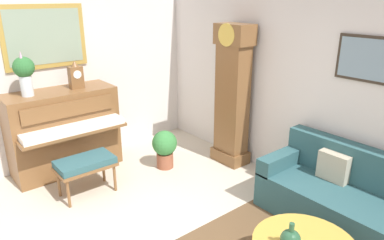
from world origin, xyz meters
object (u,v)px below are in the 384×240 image
mantel_clock (76,76)px  flower_vase (24,72)px  green_jug (290,239)px  couch (352,202)px  piano (64,131)px  piano_bench (85,164)px  grandfather_clock (232,100)px  potted_plant (165,147)px

mantel_clock → flower_vase: (-0.00, -0.65, 0.14)m
flower_vase → green_jug: size_ratio=2.42×
couch → mantel_clock: (-3.25, -1.58, 1.02)m
green_jug → piano: bearing=-169.6°
piano → piano_bench: (0.82, -0.07, -0.18)m
piano → green_jug: size_ratio=6.00×
piano → grandfather_clock: grandfather_clock is taller
couch → mantel_clock: 3.76m
piano_bench → flower_vase: size_ratio=1.21×
piano → green_jug: piano is taller
couch → flower_vase: bearing=-145.6°
grandfather_clock → piano: bearing=-122.9°
green_jug → potted_plant: bearing=168.8°
potted_plant → grandfather_clock: bearing=63.1°
piano_bench → couch: 3.09m
grandfather_clock → mantel_clock: bearing=-126.5°
grandfather_clock → flower_vase: grandfather_clock is taller
couch → flower_vase: (-3.26, -2.23, 1.16)m
piano → flower_vase: size_ratio=2.48×
green_jug → potted_plant: green_jug is taller
flower_vase → green_jug: flower_vase is taller
mantel_clock → green_jug: size_ratio=1.58×
potted_plant → piano_bench: bearing=-91.1°
piano → potted_plant: (0.84, 1.11, -0.27)m
flower_vase → potted_plant: (0.84, 1.51, -1.15)m
mantel_clock → flower_vase: 0.66m
green_jug → potted_plant: 2.56m
piano_bench → couch: couch is taller
piano → couch: bearing=29.4°
flower_vase → piano: bearing=90.1°
couch → mantel_clock: size_ratio=5.00×
piano → green_jug: bearing=10.4°
couch → flower_vase: flower_vase is taller
piano_bench → couch: bearing=37.9°
couch → mantel_clock: bearing=-154.1°
grandfather_clock → couch: grandfather_clock is taller
mantel_clock → couch: bearing=25.9°
flower_vase → grandfather_clock: bearing=61.6°
couch → potted_plant: couch is taller
green_jug → flower_vase: bearing=-163.2°
piano_bench → potted_plant: 1.18m
grandfather_clock → flower_vase: bearing=-118.4°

